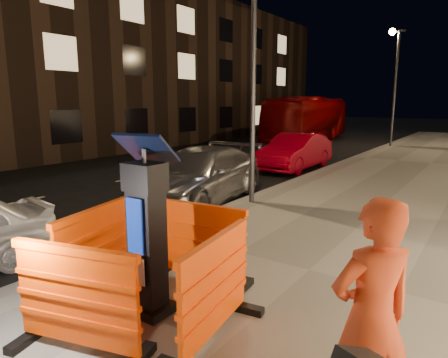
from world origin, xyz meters
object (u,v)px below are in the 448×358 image
Objects in this scene: barrier_kerbside at (95,250)px; bus_doubledecker at (307,142)px; barrier_back at (199,243)px; car_red at (295,169)px; parking_kiosk at (147,231)px; barrier_bldgside at (215,289)px; barrier_front at (77,301)px; man at (371,320)px; car_silver at (199,202)px.

barrier_kerbside is 0.14× the size of bus_doubledecker.
car_red is (-3.14, 9.97, -0.70)m from barrier_back.
parking_kiosk is at bearing -76.91° from bus_doubledecker.
barrier_bldgside is 0.14× the size of bus_doubledecker.
barrier_front is at bearing -75.41° from car_red.
bus_doubledecker is at bearing 3.63° from barrier_kerbside.
barrier_kerbside is 0.34× the size of car_red.
barrier_back is 21.26m from bus_doubledecker.
car_red is at bearing 89.73° from barrier_front.
man reaches higher than barrier_kerbside.
car_silver is 7.69m from man.
barrier_kerbside is at bearing 81.92° from barrier_bldgside.
man is at bearing -1.57° from barrier_front.
barrier_back is at bearing 36.92° from barrier_bldgside.
bus_doubledecker reaches higher than barrier_bldgside.
barrier_bldgside is 6.31m from car_silver.
car_silver is at bearing -81.68° from bus_doubledecker.
bus_doubledecker is at bearing 94.88° from car_silver.
man is at bearing -107.58° from barrier_kerbside.
parking_kiosk is 0.20× the size of bus_doubledecker.
man is (5.69, -11.26, 1.05)m from car_red.
barrier_back is 1.00× the size of barrier_bldgside.
parking_kiosk is 22.17m from bus_doubledecker.
parking_kiosk is at bearing -97.08° from barrier_back.
barrier_bldgside is 22.47m from bus_doubledecker.
parking_kiosk reaches higher than man.
barrier_kerbside is (-0.95, 0.00, -0.44)m from parking_kiosk.
car_red is at bearing -74.76° from bus_doubledecker.
bus_doubledecker is (-6.87, 20.10, -0.70)m from barrier_back.
car_red is (-3.14, 11.87, -0.70)m from barrier_front.
barrier_kerbside is at bearing -75.09° from car_silver.
car_silver is (-3.04, 3.89, -0.70)m from barrier_back.
barrier_front is 1.00× the size of barrier_kerbside.
bus_doubledecker is (-6.87, 22.00, -0.70)m from barrier_front.
bus_doubledecker is at bearing 110.01° from car_red.
bus_doubledecker is at bearing 101.80° from barrier_back.
man reaches higher than barrier_front.
car_red is (-4.09, 10.92, -0.70)m from barrier_bldgside.
barrier_kerbside is (-0.95, -0.95, 0.00)m from barrier_back.
car_silver is at bearing 31.41° from barrier_bldgside.
parking_kiosk is 1.09× the size of man.
parking_kiosk is 1.40× the size of barrier_back.
barrier_front and barrier_kerbside have the same top height.
barrier_back is 0.29× the size of car_silver.
parking_kiosk is 5.83m from car_silver.
parking_kiosk is 0.41× the size of car_silver.
parking_kiosk is at bearing -102.08° from barrier_kerbside.
bus_doubledecker is 23.40m from man.
car_silver is 0.47× the size of bus_doubledecker.
barrier_kerbside is 0.78× the size of man.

